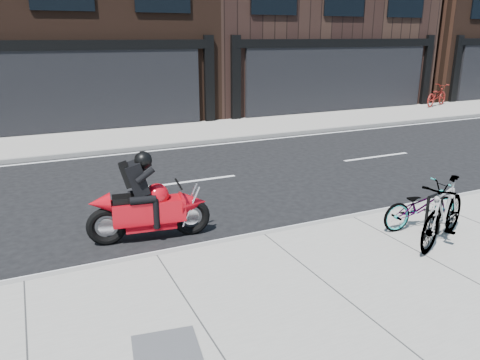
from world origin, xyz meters
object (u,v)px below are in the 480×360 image
bicycle_front (421,206)px  bicycle_rear (444,212)px  bike_rack (434,212)px  bicycle_far (437,95)px  utility_grate (166,350)px  motorcycle (154,204)px

bicycle_front → bicycle_rear: bicycle_rear is taller
bike_rack → bicycle_far: bicycle_far is taller
bike_rack → utility_grate: 5.31m
motorcycle → utility_grate: 3.50m
bicycle_rear → motorcycle: motorcycle is taller
bicycle_front → bicycle_far: bearing=-43.6°
bicycle_front → bicycle_rear: (-0.18, -0.67, 0.14)m
bike_rack → bicycle_rear: bearing=-96.3°
bicycle_front → bicycle_rear: bearing=169.2°
bike_rack → bicycle_front: (0.15, 0.44, -0.06)m
bicycle_far → utility_grate: (-18.00, -13.04, -0.53)m
bike_rack → motorcycle: size_ratio=0.37×
bicycle_front → bicycle_far: 17.13m
utility_grate → bicycle_far: bearing=35.9°
bike_rack → bicycle_rear: 0.24m
bicycle_rear → bicycle_far: 17.71m
bicycle_front → bicycle_rear: 0.71m
utility_grate → motorcycle: bearing=76.8°
bike_rack → bicycle_front: bicycle_front is taller
motorcycle → bicycle_far: bearing=36.8°
bicycle_front → bicycle_far: size_ratio=0.80×
bike_rack → utility_grate: bike_rack is taller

